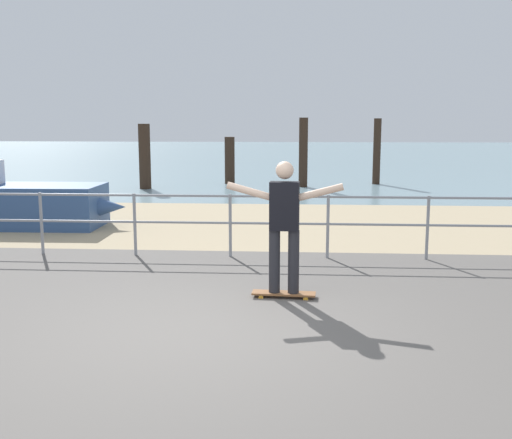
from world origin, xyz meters
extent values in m
cube|color=#605B56|center=(0.00, -1.00, 0.00)|extent=(24.00, 10.00, 0.04)
cube|color=tan|center=(0.00, 7.00, 0.00)|extent=(24.00, 6.00, 0.04)
cube|color=#75939E|center=(0.00, 35.00, 0.00)|extent=(72.00, 50.00, 0.04)
cylinder|color=gray|center=(-3.30, 3.60, 0.53)|extent=(0.05, 0.05, 1.05)
cylinder|color=gray|center=(-1.72, 3.60, 0.53)|extent=(0.05, 0.05, 1.05)
cylinder|color=gray|center=(-0.13, 3.60, 0.53)|extent=(0.05, 0.05, 1.05)
cylinder|color=gray|center=(1.45, 3.60, 0.53)|extent=(0.05, 0.05, 1.05)
cylinder|color=gray|center=(3.04, 3.60, 0.53)|extent=(0.05, 0.05, 1.05)
cylinder|color=gray|center=(-1.72, 3.60, 1.02)|extent=(12.67, 0.04, 0.04)
cylinder|color=gray|center=(-1.72, 3.60, 0.58)|extent=(12.67, 0.04, 0.04)
cone|color=#335184|center=(-3.17, 6.19, 0.45)|extent=(1.11, 0.78, 0.77)
cube|color=brown|center=(0.80, 1.32, 0.07)|extent=(0.81, 0.25, 0.02)
cylinder|color=orange|center=(1.08, 1.38, 0.03)|extent=(0.06, 0.03, 0.06)
cylinder|color=orange|center=(1.07, 1.22, 0.03)|extent=(0.06, 0.03, 0.06)
cylinder|color=orange|center=(0.52, 1.41, 0.03)|extent=(0.06, 0.03, 0.06)
cylinder|color=orange|center=(0.51, 1.25, 0.03)|extent=(0.06, 0.03, 0.06)
cylinder|color=#26262B|center=(0.92, 1.31, 0.48)|extent=(0.14, 0.14, 0.80)
cylinder|color=#26262B|center=(0.68, 1.32, 0.48)|extent=(0.14, 0.14, 0.80)
cube|color=black|center=(0.80, 1.32, 1.18)|extent=(0.37, 0.22, 0.60)
sphere|color=beige|center=(0.80, 1.32, 1.62)|extent=(0.22, 0.22, 0.22)
cylinder|color=beige|center=(1.24, 1.29, 1.36)|extent=(0.56, 0.12, 0.23)
cylinder|color=beige|center=(0.35, 1.34, 1.36)|extent=(0.56, 0.12, 0.23)
cylinder|color=#332319|center=(-4.05, 13.47, 1.07)|extent=(0.38, 0.38, 2.14)
cylinder|color=#332319|center=(-1.45, 15.29, 0.84)|extent=(0.35, 0.35, 1.68)
cylinder|color=#332319|center=(1.14, 14.45, 1.17)|extent=(0.30, 0.30, 2.34)
cylinder|color=#332319|center=(3.74, 15.53, 1.16)|extent=(0.26, 0.26, 2.32)
camera|label=1|loc=(0.95, -6.04, 2.21)|focal=42.34mm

